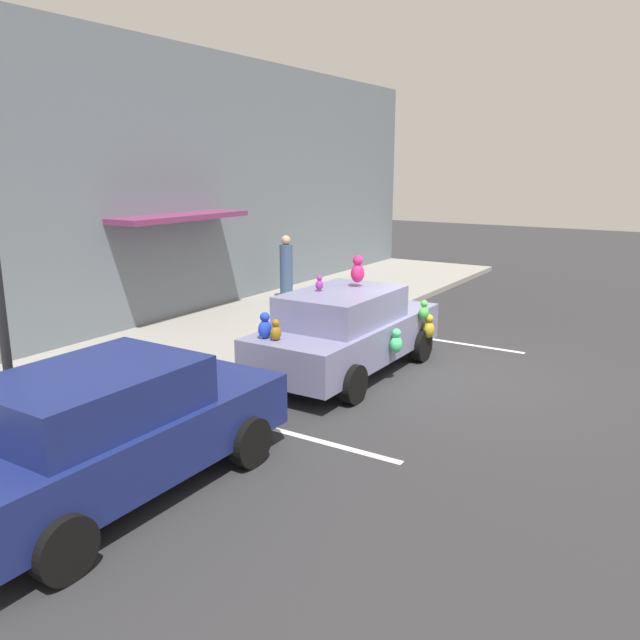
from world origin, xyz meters
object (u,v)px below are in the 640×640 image
teddy_bear_on_sidewalk (131,378)px  pedestrian_near_shopfront (286,270)px  plush_covered_car (347,330)px  parked_sedan_behind (109,430)px

teddy_bear_on_sidewalk → pedestrian_near_shopfront: size_ratio=0.45×
plush_covered_car → teddy_bear_on_sidewalk: bearing=150.5°
parked_sedan_behind → pedestrian_near_shopfront: bearing=24.2°
parked_sedan_behind → teddy_bear_on_sidewalk: 2.67m
plush_covered_car → pedestrian_near_shopfront: bearing=45.7°
pedestrian_near_shopfront → parked_sedan_behind: bearing=-155.8°
plush_covered_car → teddy_bear_on_sidewalk: size_ratio=5.52×
plush_covered_car → pedestrian_near_shopfront: plush_covered_car is taller
plush_covered_car → teddy_bear_on_sidewalk: plush_covered_car is taller
parked_sedan_behind → pedestrian_near_shopfront: pedestrian_near_shopfront is taller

